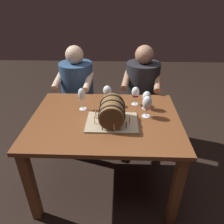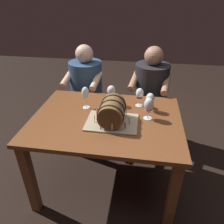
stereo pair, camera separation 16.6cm
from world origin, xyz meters
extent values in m
plane|color=black|center=(0.00, 0.00, 0.00)|extent=(8.00, 8.00, 0.00)
cube|color=brown|center=(0.00, 0.00, 0.74)|extent=(1.24, 0.91, 0.03)
cube|color=brown|center=(-0.56, -0.40, 0.36)|extent=(0.07, 0.07, 0.72)
cube|color=brown|center=(0.56, -0.40, 0.36)|extent=(0.07, 0.07, 0.72)
cube|color=brown|center=(-0.56, 0.40, 0.36)|extent=(0.07, 0.07, 0.72)
cube|color=brown|center=(0.56, 0.40, 0.36)|extent=(0.07, 0.07, 0.72)
cube|color=tan|center=(0.06, -0.07, 0.76)|extent=(0.41, 0.30, 0.01)
cylinder|color=brown|center=(0.06, -0.07, 0.86)|extent=(0.19, 0.25, 0.19)
cylinder|color=#46301B|center=(0.06, -0.20, 0.86)|extent=(0.17, 0.00, 0.17)
cylinder|color=#46301B|center=(0.06, 0.06, 0.86)|extent=(0.17, 0.00, 0.17)
torus|color=black|center=(0.06, -0.15, 0.86)|extent=(0.21, 0.01, 0.21)
torus|color=black|center=(0.06, -0.07, 0.86)|extent=(0.21, 0.01, 0.21)
torus|color=black|center=(0.06, 0.02, 0.86)|extent=(0.21, 0.01, 0.21)
cylinder|color=#D64C47|center=(0.20, -0.08, 0.79)|extent=(0.01, 0.01, 0.05)
sphere|color=#F9C64C|center=(0.20, -0.08, 0.82)|extent=(0.01, 0.01, 0.01)
cylinder|color=silver|center=(0.16, 0.02, 0.79)|extent=(0.01, 0.01, 0.05)
sphere|color=#F9C64C|center=(0.16, 0.02, 0.83)|extent=(0.01, 0.01, 0.01)
cylinder|color=#EAD666|center=(0.09, 0.06, 0.80)|extent=(0.01, 0.01, 0.07)
sphere|color=#F9C64C|center=(0.09, 0.06, 0.84)|extent=(0.01, 0.01, 0.01)
cylinder|color=#EAD666|center=(0.00, 0.05, 0.79)|extent=(0.01, 0.01, 0.06)
sphere|color=#F9C64C|center=(0.00, 0.05, 0.83)|extent=(0.01, 0.01, 0.01)
cylinder|color=#D64C47|center=(-0.07, -0.03, 0.80)|extent=(0.01, 0.01, 0.06)
sphere|color=#F9C64C|center=(-0.07, -0.03, 0.83)|extent=(0.01, 0.01, 0.01)
cylinder|color=#EAD666|center=(-0.08, -0.10, 0.79)|extent=(0.01, 0.01, 0.06)
sphere|color=#F9C64C|center=(-0.08, -0.10, 0.83)|extent=(0.01, 0.01, 0.01)
cylinder|color=black|center=(-0.01, -0.19, 0.80)|extent=(0.01, 0.01, 0.07)
sphere|color=#F9C64C|center=(-0.01, -0.19, 0.84)|extent=(0.01, 0.01, 0.01)
cylinder|color=silver|center=(0.08, -0.20, 0.79)|extent=(0.01, 0.01, 0.06)
sphere|color=#F9C64C|center=(0.08, -0.20, 0.83)|extent=(0.01, 0.01, 0.01)
cylinder|color=black|center=(0.17, -0.15, 0.79)|extent=(0.01, 0.01, 0.05)
sphere|color=#F9C64C|center=(0.17, -0.15, 0.82)|extent=(0.01, 0.01, 0.01)
cylinder|color=white|center=(-0.21, 0.14, 0.75)|extent=(0.06, 0.06, 0.00)
cylinder|color=white|center=(-0.21, 0.14, 0.80)|extent=(0.01, 0.01, 0.09)
ellipsoid|color=white|center=(-0.21, 0.14, 0.90)|extent=(0.07, 0.07, 0.11)
cylinder|color=white|center=(0.26, 0.25, 0.75)|extent=(0.06, 0.06, 0.00)
cylinder|color=white|center=(0.26, 0.25, 0.79)|extent=(0.01, 0.01, 0.07)
ellipsoid|color=white|center=(0.26, 0.25, 0.88)|extent=(0.07, 0.07, 0.09)
cylinder|color=maroon|center=(0.26, 0.25, 0.85)|extent=(0.06, 0.06, 0.03)
cylinder|color=white|center=(0.35, 0.17, 0.75)|extent=(0.07, 0.07, 0.00)
cylinder|color=white|center=(0.35, 0.17, 0.79)|extent=(0.01, 0.01, 0.07)
ellipsoid|color=white|center=(0.35, 0.17, 0.87)|extent=(0.07, 0.07, 0.10)
cylinder|color=beige|center=(0.35, 0.17, 0.84)|extent=(0.06, 0.06, 0.03)
cylinder|color=white|center=(0.01, 0.24, 0.75)|extent=(0.06, 0.06, 0.00)
cylinder|color=white|center=(0.01, 0.24, 0.80)|extent=(0.01, 0.01, 0.09)
ellipsoid|color=white|center=(0.01, 0.24, 0.89)|extent=(0.08, 0.08, 0.09)
cylinder|color=#C6842D|center=(0.01, 0.24, 0.86)|extent=(0.06, 0.06, 0.02)
cylinder|color=white|center=(0.34, 0.04, 0.75)|extent=(0.07, 0.07, 0.00)
cylinder|color=white|center=(0.34, 0.04, 0.79)|extent=(0.01, 0.01, 0.07)
ellipsoid|color=white|center=(0.34, 0.04, 0.89)|extent=(0.08, 0.08, 0.11)
cylinder|color=pink|center=(0.34, 0.04, 0.86)|extent=(0.06, 0.06, 0.05)
cube|color=#1B2D46|center=(-0.37, 0.77, 0.23)|extent=(0.34, 0.32, 0.45)
cylinder|color=#2D4C75|center=(-0.37, 0.77, 0.71)|extent=(0.40, 0.40, 0.52)
sphere|color=beige|center=(-0.37, 0.77, 1.06)|extent=(0.20, 0.20, 0.20)
cylinder|color=beige|center=(-0.22, 0.62, 0.82)|extent=(0.09, 0.31, 0.14)
cylinder|color=beige|center=(-0.55, 0.64, 0.82)|extent=(0.09, 0.31, 0.14)
cube|color=black|center=(0.37, 0.77, 0.23)|extent=(0.34, 0.32, 0.45)
cylinder|color=#232328|center=(0.37, 0.77, 0.72)|extent=(0.43, 0.43, 0.53)
sphere|color=#A87A5B|center=(0.37, 0.77, 1.07)|extent=(0.20, 0.20, 0.20)
cylinder|color=#A87A5B|center=(0.52, 0.61, 0.83)|extent=(0.12, 0.32, 0.14)
cylinder|color=#A87A5B|center=(0.19, 0.66, 0.83)|extent=(0.12, 0.32, 0.14)
camera|label=1|loc=(0.11, -1.50, 1.70)|focal=34.20mm
camera|label=2|loc=(0.28, -1.48, 1.70)|focal=34.20mm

